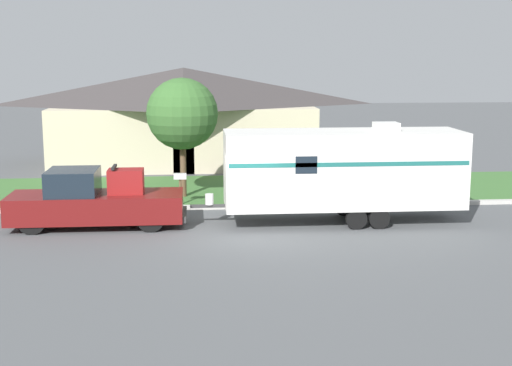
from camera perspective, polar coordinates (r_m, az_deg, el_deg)
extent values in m
plane|color=#515456|center=(22.86, -1.22, -4.05)|extent=(120.00, 120.00, 0.00)
cube|color=beige|center=(26.49, -1.74, -1.90)|extent=(80.00, 0.30, 0.14)
cube|color=#3D6B33|center=(30.07, -2.12, -0.54)|extent=(80.00, 7.00, 0.03)
cube|color=beige|center=(37.44, -5.74, 3.91)|extent=(13.00, 7.09, 3.07)
pyramid|color=#3D3838|center=(37.25, -5.81, 7.71)|extent=(14.04, 7.66, 1.90)
cube|color=#4C3828|center=(34.01, -5.81, 2.44)|extent=(1.00, 0.06, 2.10)
cylinder|color=black|center=(23.76, -17.49, -2.86)|extent=(0.90, 0.28, 0.90)
cylinder|color=black|center=(25.29, -16.72, -2.04)|extent=(0.90, 0.28, 0.90)
cylinder|color=black|center=(23.23, -8.43, -2.79)|extent=(0.90, 0.28, 0.90)
cylinder|color=black|center=(24.79, -8.21, -1.95)|extent=(0.90, 0.28, 0.90)
cube|color=maroon|center=(24.35, -15.64, -1.89)|extent=(3.10, 1.96, 0.88)
cube|color=#19232D|center=(24.09, -14.43, 0.09)|extent=(1.61, 1.81, 0.81)
cube|color=maroon|center=(23.97, -8.96, -1.81)|extent=(2.57, 1.96, 0.88)
cube|color=#333333|center=(23.98, -5.73, -2.51)|extent=(0.12, 1.77, 0.20)
cube|color=maroon|center=(23.86, -10.37, 0.14)|extent=(1.15, 0.83, 0.80)
cube|color=black|center=(23.82, -11.29, 1.26)|extent=(0.10, 0.91, 0.08)
cylinder|color=black|center=(23.56, 8.02, -2.85)|extent=(0.69, 0.22, 0.69)
cylinder|color=black|center=(25.53, 7.00, -1.81)|extent=(0.69, 0.22, 0.69)
cylinder|color=black|center=(23.74, 9.82, -2.80)|extent=(0.69, 0.22, 0.69)
cylinder|color=black|center=(25.69, 8.67, -1.77)|extent=(0.69, 0.22, 0.69)
cube|color=silver|center=(24.21, 6.98, 1.17)|extent=(7.99, 2.34, 2.53)
cube|color=#1E6660|center=(23.02, 7.59, 1.48)|extent=(7.83, 0.01, 0.14)
cube|color=#383838|center=(23.92, -3.89, -1.85)|extent=(1.17, 0.12, 0.10)
cylinder|color=silver|center=(23.88, -3.75, -1.31)|extent=(0.28, 0.28, 0.36)
cube|color=silver|center=(24.36, 10.37, 4.47)|extent=(0.80, 0.68, 0.28)
cube|color=#19232D|center=(22.76, 4.05, 1.44)|extent=(0.70, 0.01, 0.56)
cylinder|color=brown|center=(27.10, -6.07, -0.74)|extent=(0.09, 0.09, 1.01)
cube|color=silver|center=(26.99, -6.10, 0.54)|extent=(0.48, 0.20, 0.22)
cylinder|color=brown|center=(28.57, -5.84, 1.13)|extent=(0.24, 0.24, 2.28)
sphere|color=#38662D|center=(28.30, -5.93, 5.53)|extent=(2.83, 2.83, 2.83)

